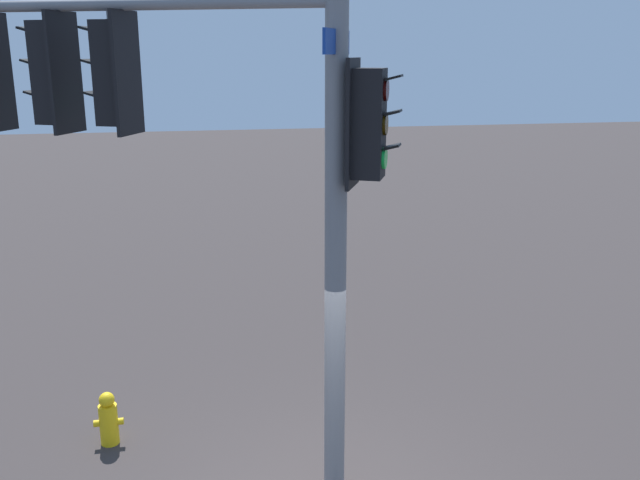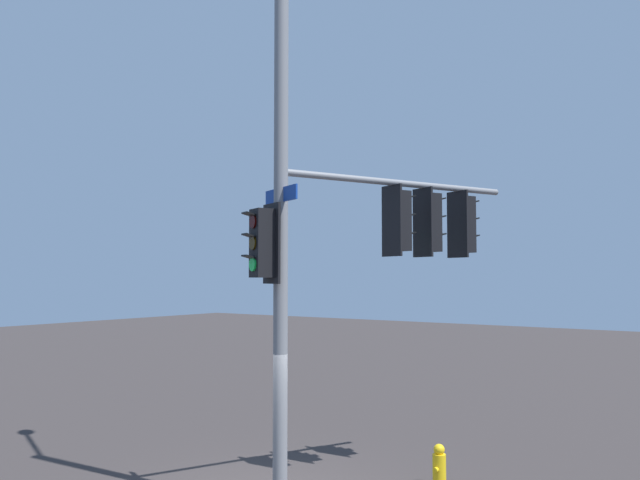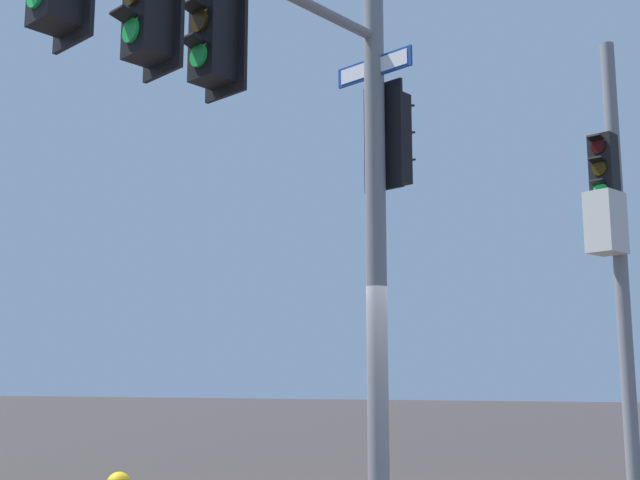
% 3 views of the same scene
% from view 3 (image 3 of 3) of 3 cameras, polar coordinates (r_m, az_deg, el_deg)
% --- Properties ---
extents(main_signal_pole_assembly, '(5.24, 4.75, 9.94)m').
position_cam_3_polar(main_signal_pole_assembly, '(8.68, -0.70, 14.64)').
color(main_signal_pole_assembly, slate).
rests_on(main_signal_pole_assembly, ground).
extents(secondary_pole_assembly, '(0.77, 0.64, 6.66)m').
position_cam_3_polar(secondary_pole_assembly, '(12.73, 20.13, 0.91)').
color(secondary_pole_assembly, slate).
rests_on(secondary_pole_assembly, ground).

